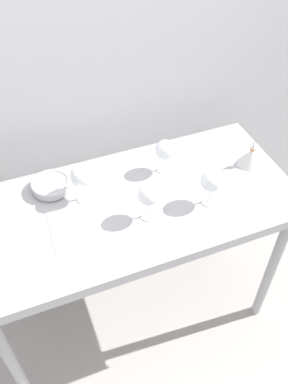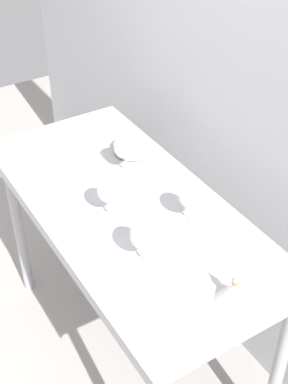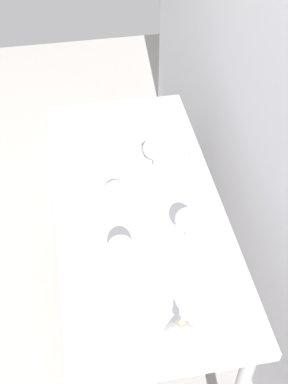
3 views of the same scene
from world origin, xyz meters
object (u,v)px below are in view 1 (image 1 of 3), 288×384
wine_glass_far_left (82,177)px  decanter_funnel (251,157)px  wine_glass_near_center (149,196)px  tasting_bowl (51,185)px  tasting_sheet_upper (74,231)px  wine_glass_near_right (211,181)px  wine_glass_far_right (165,151)px

wine_glass_far_left → decanter_funnel: (0.76, -0.06, -0.08)m
wine_glass_far_left → decanter_funnel: bearing=-4.8°
decanter_funnel → wine_glass_near_center: bearing=-167.2°
wine_glass_near_center → tasting_bowl: bearing=138.6°
tasting_sheet_upper → decanter_funnel: size_ratio=1.94×
wine_glass_far_left → wine_glass_near_right: bearing=-23.6°
wine_glass_near_center → wine_glass_far_right: 0.29m
wine_glass_near_center → tasting_bowl: wine_glass_near_center is taller
wine_glass_far_left → tasting_bowl: wine_glass_far_left is taller
tasting_bowl → wine_glass_near_center: bearing=-41.4°
wine_glass_far_left → tasting_bowl: bearing=139.2°
wine_glass_near_center → tasting_sheet_upper: wine_glass_near_center is taller
tasting_sheet_upper → wine_glass_near_center: bearing=-4.1°
wine_glass_near_center → wine_glass_far_left: size_ratio=0.95×
wine_glass_far_right → wine_glass_far_left: size_ratio=0.91×
wine_glass_near_center → tasting_bowl: (-0.33, 0.29, -0.09)m
wine_glass_far_right → tasting_sheet_upper: wine_glass_far_right is taller
wine_glass_near_right → tasting_sheet_upper: (-0.56, 0.05, -0.11)m
wine_glass_far_right → wine_glass_far_left: (-0.38, -0.04, 0.01)m
tasting_sheet_upper → decanter_funnel: bearing=8.3°
wine_glass_near_center → wine_glass_far_right: size_ratio=1.04×
wine_glass_far_left → wine_glass_near_right: size_ratio=1.04×
wine_glass_near_right → wine_glass_far_right: bearing=109.8°
wine_glass_near_center → decanter_funnel: bearing=12.8°
wine_glass_far_right → decanter_funnel: 0.40m
tasting_bowl → decanter_funnel: bearing=-10.7°
tasting_bowl → decanter_funnel: 0.90m
tasting_sheet_upper → wine_glass_far_right: bearing=24.9°
wine_glass_near_center → wine_glass_far_left: 0.28m
wine_glass_near_center → wine_glass_far_left: bearing=138.3°
wine_glass_near_center → tasting_bowl: size_ratio=0.99×
wine_glass_far_left → tasting_bowl: size_ratio=1.04×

